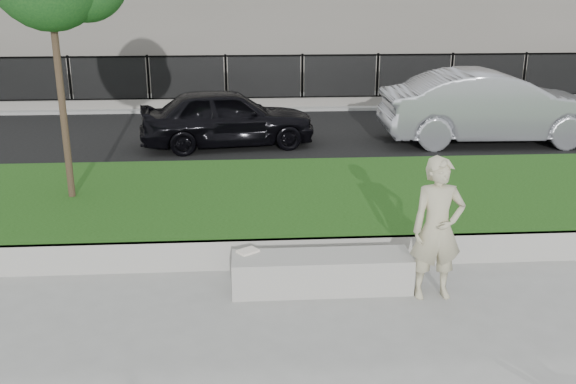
{
  "coord_description": "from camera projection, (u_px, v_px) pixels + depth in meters",
  "views": [
    {
      "loc": [
        -0.09,
        -6.57,
        3.52
      ],
      "look_at": [
        0.44,
        1.2,
        0.98
      ],
      "focal_mm": 40.0,
      "sensor_mm": 36.0,
      "label": 1
    }
  ],
  "objects": [
    {
      "name": "ground",
      "position": [
        257.0,
        307.0,
        7.33
      ],
      "size": [
        90.0,
        90.0,
        0.0
      ],
      "primitive_type": "plane",
      "color": "gray",
      "rests_on": "ground"
    },
    {
      "name": "grass_bank",
      "position": [
        252.0,
        205.0,
        10.12
      ],
      "size": [
        34.0,
        4.0,
        0.4
      ],
      "primitive_type": "cube",
      "color": "#13370D",
      "rests_on": "ground"
    },
    {
      "name": "grass_kerb",
      "position": [
        255.0,
        254.0,
        8.26
      ],
      "size": [
        34.0,
        0.08,
        0.4
      ],
      "primitive_type": "cube",
      "color": "#A19F97",
      "rests_on": "ground"
    },
    {
      "name": "street",
      "position": [
        249.0,
        137.0,
        15.39
      ],
      "size": [
        34.0,
        7.0,
        0.04
      ],
      "primitive_type": "cube",
      "color": "black",
      "rests_on": "ground"
    },
    {
      "name": "far_pavement",
      "position": [
        247.0,
        102.0,
        19.65
      ],
      "size": [
        34.0,
        3.0,
        0.12
      ],
      "primitive_type": "cube",
      "color": "gray",
      "rests_on": "ground"
    },
    {
      "name": "iron_fence",
      "position": [
        247.0,
        92.0,
        18.55
      ],
      "size": [
        32.0,
        0.3,
        1.5
      ],
      "color": "slate",
      "rests_on": "far_pavement"
    },
    {
      "name": "stone_bench",
      "position": [
        321.0,
        272.0,
        7.7
      ],
      "size": [
        2.14,
        0.54,
        0.44
      ],
      "primitive_type": "cube",
      "color": "#A19F97",
      "rests_on": "ground"
    },
    {
      "name": "man",
      "position": [
        437.0,
        229.0,
        7.34
      ],
      "size": [
        0.63,
        0.43,
        1.69
      ],
      "primitive_type": "imported",
      "rotation": [
        0.0,
        0.0,
        0.04
      ],
      "color": "#B9B18E",
      "rests_on": "ground"
    },
    {
      "name": "book",
      "position": [
        248.0,
        251.0,
        7.72
      ],
      "size": [
        0.29,
        0.28,
        0.03
      ],
      "primitive_type": "cube",
      "rotation": [
        0.0,
        0.0,
        0.62
      ],
      "color": "white",
      "rests_on": "stone_bench"
    },
    {
      "name": "car_dark",
      "position": [
        227.0,
        117.0,
        14.25
      ],
      "size": [
        4.03,
        2.09,
        1.31
      ],
      "primitive_type": "imported",
      "rotation": [
        0.0,
        0.0,
        1.72
      ],
      "color": "black",
      "rests_on": "street"
    },
    {
      "name": "car_silver",
      "position": [
        492.0,
        107.0,
        14.52
      ],
      "size": [
        5.01,
        1.85,
        1.64
      ],
      "primitive_type": "imported",
      "rotation": [
        0.0,
        0.0,
        1.55
      ],
      "color": "#9C9DA4",
      "rests_on": "street"
    }
  ]
}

